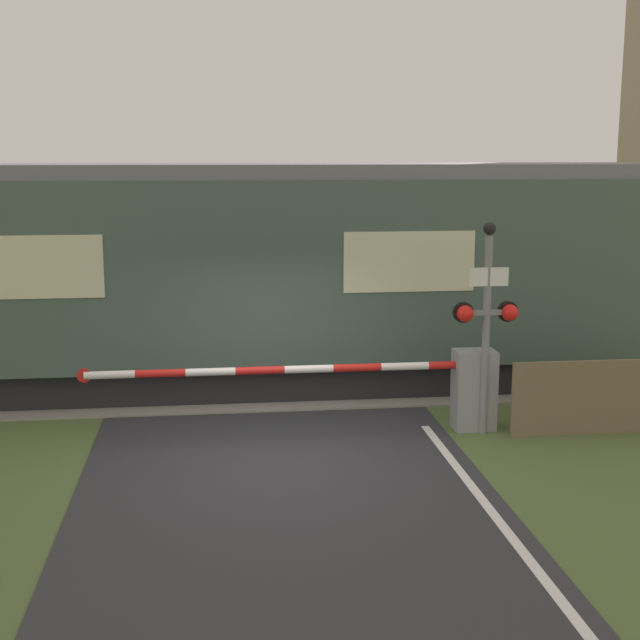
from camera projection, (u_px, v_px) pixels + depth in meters
ground_plane at (277, 456)px, 12.04m from camera, size 80.00×80.00×0.00m
track_bed at (262, 385)px, 15.62m from camera, size 36.00×3.20×0.13m
train at (49, 278)px, 14.84m from camera, size 21.16×2.72×3.85m
crossing_barrier at (441, 386)px, 13.07m from camera, size 6.01×0.44×1.19m
signal_post at (487, 315)px, 12.70m from camera, size 0.96×0.26×3.08m
roadside_fence at (612, 397)px, 12.92m from camera, size 3.00×0.06×1.10m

